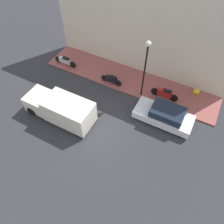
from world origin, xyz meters
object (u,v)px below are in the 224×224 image
at_px(delivery_van, 60,108).
at_px(cafe_chair, 196,90).
at_px(streetlamp, 146,61).
at_px(motorcycle_black, 111,79).
at_px(motorcycle_red, 165,93).
at_px(scooter_silver, 65,61).
at_px(parked_car, 165,115).

distance_m(delivery_van, cafe_chair, 10.03).
distance_m(streetlamp, cafe_chair, 4.83).
xyz_separation_m(motorcycle_black, cafe_chair, (1.77, -6.22, 0.15)).
distance_m(motorcycle_black, streetlamp, 3.82).
distance_m(delivery_van, motorcycle_red, 7.69).
bearing_deg(scooter_silver, cafe_chair, -81.58).
relative_size(parked_car, scooter_silver, 1.90).
bearing_deg(cafe_chair, parked_car, 159.19).
bearing_deg(motorcycle_black, delivery_van, 161.96).
bearing_deg(delivery_van, streetlamp, -41.94).
height_order(scooter_silver, streetlamp, streetlamp).
bearing_deg(motorcycle_black, cafe_chair, -74.09).
bearing_deg(streetlamp, motorcycle_red, -73.76).
bearing_deg(scooter_silver, streetlamp, -91.68).
xyz_separation_m(scooter_silver, streetlamp, (-0.21, -7.20, 2.77)).
distance_m(motorcycle_black, motorcycle_red, 4.30).
bearing_deg(motorcycle_black, scooter_silver, 87.82).
bearing_deg(streetlamp, motorcycle_black, 89.20).
relative_size(delivery_van, streetlamp, 1.07).
relative_size(parked_car, cafe_chair, 4.08).
height_order(scooter_silver, cafe_chair, cafe_chair).
bearing_deg(motorcycle_red, delivery_van, 131.22).
bearing_deg(parked_car, delivery_van, 115.28).
distance_m(parked_car, motorcycle_red, 2.12).
relative_size(parked_car, delivery_van, 0.81).
height_order(delivery_van, cafe_chair, delivery_van).
bearing_deg(delivery_van, motorcycle_black, -18.04).
distance_m(motorcycle_black, scooter_silver, 4.59).
bearing_deg(parked_car, scooter_silver, 79.69).
height_order(delivery_van, scooter_silver, delivery_van).
height_order(delivery_van, motorcycle_red, delivery_van).
distance_m(parked_car, streetlamp, 3.89).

